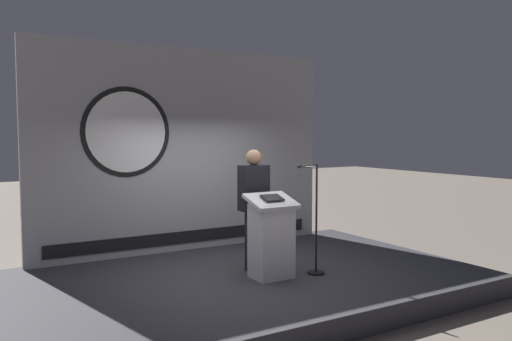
{
  "coord_description": "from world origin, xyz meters",
  "views": [
    {
      "loc": [
        -3.5,
        -6.17,
        2.26
      ],
      "look_at": [
        0.26,
        0.06,
        1.73
      ],
      "focal_mm": 36.68,
      "sensor_mm": 36.0,
      "label": 1
    }
  ],
  "objects": [
    {
      "name": "speaker_person",
      "position": [
        0.27,
        0.14,
        1.18
      ],
      "size": [
        0.4,
        0.26,
        1.72
      ],
      "color": "black",
      "rests_on": "stage_platform"
    },
    {
      "name": "ground_plane",
      "position": [
        0.0,
        0.0,
        0.0
      ],
      "size": [
        40.0,
        40.0,
        0.0
      ],
      "primitive_type": "plane",
      "color": "#6B6056"
    },
    {
      "name": "podium",
      "position": [
        0.26,
        -0.34,
        0.85
      ],
      "size": [
        0.64,
        0.49,
        1.14
      ],
      "color": "silver",
      "rests_on": "stage_platform"
    },
    {
      "name": "stage_platform",
      "position": [
        0.0,
        0.0,
        0.15
      ],
      "size": [
        6.4,
        4.0,
        0.3
      ],
      "primitive_type": "cube",
      "color": "#333338",
      "rests_on": "ground"
    },
    {
      "name": "banner_display",
      "position": [
        -0.04,
        1.85,
        1.96
      ],
      "size": [
        5.14,
        0.12,
        3.34
      ],
      "color": "#9E9EA3",
      "rests_on": "stage_platform"
    },
    {
      "name": "microphone_stand",
      "position": [
        0.9,
        -0.43,
        0.84
      ],
      "size": [
        0.24,
        0.57,
        1.53
      ],
      "color": "black",
      "rests_on": "stage_platform"
    }
  ]
}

